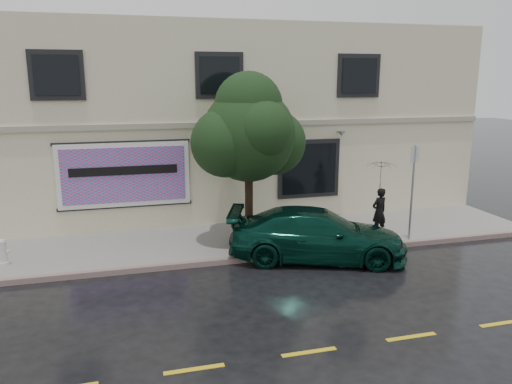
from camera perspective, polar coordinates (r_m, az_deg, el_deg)
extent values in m
plane|color=black|center=(13.01, 0.44, -10.24)|extent=(90.00, 90.00, 0.00)
cube|color=gray|center=(15.94, -2.71, -5.56)|extent=(20.00, 3.50, 0.15)
cube|color=slate|center=(14.33, -1.18, -7.69)|extent=(20.00, 0.18, 0.16)
cube|color=gold|center=(10.04, 6.09, -17.73)|extent=(19.00, 0.12, 0.01)
cube|color=beige|center=(20.84, -6.28, 8.36)|extent=(20.00, 8.00, 7.00)
cube|color=#9E9984|center=(16.87, -4.11, 7.70)|extent=(20.00, 0.12, 0.18)
cube|color=black|center=(17.97, 6.04, 2.67)|extent=(2.30, 0.10, 2.10)
cube|color=black|center=(17.92, 6.11, 2.64)|extent=(2.00, 0.05, 1.80)
cube|color=black|center=(16.52, -21.85, 12.29)|extent=(1.30, 0.05, 1.20)
cube|color=black|center=(16.74, -4.16, 13.15)|extent=(1.30, 0.05, 1.20)
cube|color=black|center=(18.37, 11.74, 12.89)|extent=(1.30, 0.05, 1.20)
cube|color=white|center=(16.74, -14.82, 1.91)|extent=(4.20, 0.06, 2.10)
cube|color=#D22E73|center=(16.70, -14.82, 1.88)|extent=(3.90, 0.04, 1.80)
cube|color=black|center=(16.99, -14.62, -1.55)|extent=(4.30, 0.10, 0.10)
cube|color=black|center=(16.61, -15.03, 5.48)|extent=(4.30, 0.10, 0.10)
cube|color=black|center=(16.64, -14.85, 2.37)|extent=(3.40, 0.02, 0.28)
imported|color=#083025|center=(14.45, 7.00, -4.85)|extent=(5.48, 3.76, 1.47)
imported|color=black|center=(16.52, 13.90, -2.19)|extent=(0.64, 0.51, 1.55)
imported|color=black|center=(16.27, 14.11, 1.71)|extent=(1.22, 1.22, 0.74)
cylinder|color=black|center=(15.56, -0.82, -1.26)|extent=(0.25, 0.25, 2.32)
sphere|color=black|center=(15.18, -0.84, 6.54)|extent=(2.85, 2.85, 2.85)
cylinder|color=silver|center=(15.36, -26.81, -7.25)|extent=(0.28, 0.28, 0.07)
cylinder|color=silver|center=(15.27, -26.92, -6.21)|extent=(0.20, 0.20, 0.51)
sphere|color=silver|center=(15.19, -27.03, -5.16)|extent=(0.20, 0.20, 0.20)
cylinder|color=silver|center=(15.27, -26.93, -6.13)|extent=(0.30, 0.09, 0.09)
cylinder|color=#919399|center=(16.14, 17.40, -0.13)|extent=(0.06, 0.06, 2.98)
cube|color=silver|center=(15.93, 17.69, 4.10)|extent=(0.35, 0.13, 0.48)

